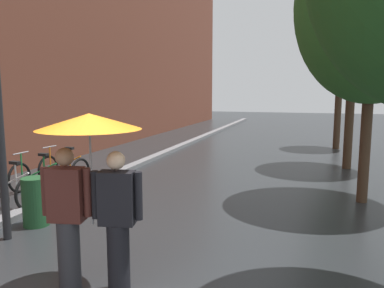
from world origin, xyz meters
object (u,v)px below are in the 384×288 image
(street_tree_3, at_px, (341,59))
(parked_bicycle_1, at_px, (9,189))
(couple_under_umbrella, at_px, (91,173))
(street_tree_2, at_px, (354,30))
(parked_bicycle_2, at_px, (37,178))
(litter_bin, at_px, (35,202))
(parked_bicycle_3, at_px, (64,170))
(street_tree_1, at_px, (374,4))

(street_tree_3, bearing_deg, parked_bicycle_1, -123.24)
(parked_bicycle_1, relative_size, couple_under_umbrella, 0.54)
(street_tree_2, height_order, street_tree_3, street_tree_2)
(parked_bicycle_2, distance_m, litter_bin, 2.14)
(couple_under_umbrella, bearing_deg, parked_bicycle_3, 129.54)
(street_tree_2, bearing_deg, street_tree_1, -90.12)
(litter_bin, bearing_deg, parked_bicycle_1, 150.32)
(street_tree_1, height_order, parked_bicycle_2, street_tree_1)
(street_tree_2, bearing_deg, litter_bin, -129.19)
(street_tree_3, bearing_deg, street_tree_1, -89.65)
(parked_bicycle_2, bearing_deg, parked_bicycle_3, 90.89)
(street_tree_3, height_order, parked_bicycle_1, street_tree_3)
(street_tree_2, xyz_separation_m, litter_bin, (-5.62, -6.89, -3.65))
(parked_bicycle_3, bearing_deg, parked_bicycle_1, -86.26)
(couple_under_umbrella, xyz_separation_m, litter_bin, (-2.14, 1.58, -0.99))
(parked_bicycle_2, relative_size, couple_under_umbrella, 0.53)
(street_tree_2, distance_m, parked_bicycle_3, 8.96)
(parked_bicycle_1, xyz_separation_m, parked_bicycle_3, (-0.13, 1.96, 0.00))
(street_tree_3, distance_m, parked_bicycle_1, 12.81)
(street_tree_3, relative_size, parked_bicycle_3, 4.39)
(street_tree_3, relative_size, parked_bicycle_1, 4.46)
(street_tree_2, bearing_deg, parked_bicycle_2, -143.12)
(parked_bicycle_3, xyz_separation_m, couple_under_umbrella, (3.50, -4.24, 1.04))
(parked_bicycle_2, bearing_deg, street_tree_2, 36.88)
(parked_bicycle_2, height_order, litter_bin, parked_bicycle_2)
(street_tree_3, bearing_deg, couple_under_umbrella, -105.14)
(parked_bicycle_1, bearing_deg, street_tree_2, 42.12)
(street_tree_2, xyz_separation_m, street_tree_3, (-0.06, 4.17, -0.46))
(parked_bicycle_3, bearing_deg, street_tree_3, 50.53)
(street_tree_3, relative_size, litter_bin, 5.89)
(litter_bin, bearing_deg, street_tree_1, 29.96)
(couple_under_umbrella, relative_size, litter_bin, 2.45)
(street_tree_1, distance_m, parked_bicycle_1, 8.16)
(parked_bicycle_1, bearing_deg, parked_bicycle_3, 93.74)
(street_tree_2, xyz_separation_m, parked_bicycle_2, (-6.96, -5.23, -3.70))
(parked_bicycle_1, xyz_separation_m, parked_bicycle_2, (-0.11, 0.97, 0.00))
(parked_bicycle_3, distance_m, couple_under_umbrella, 5.60)
(parked_bicycle_1, xyz_separation_m, litter_bin, (1.23, -0.70, 0.05))
(street_tree_1, xyz_separation_m, street_tree_2, (0.01, 3.66, 0.04))
(street_tree_2, height_order, parked_bicycle_3, street_tree_2)
(street_tree_2, relative_size, litter_bin, 6.56)
(parked_bicycle_3, bearing_deg, litter_bin, -62.96)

